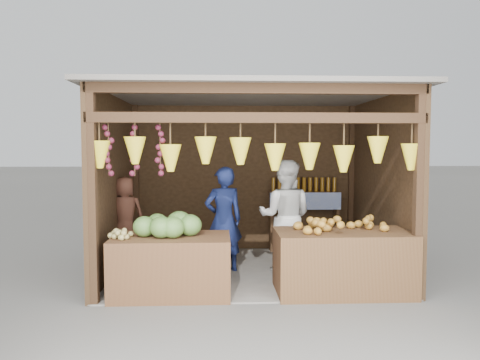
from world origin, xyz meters
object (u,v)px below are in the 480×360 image
(vendor_seated, at_px, (125,214))
(man_standing, at_px, (224,220))
(counter_right, at_px, (343,262))
(woman_standing, at_px, (285,216))
(counter_left, at_px, (171,266))

(vendor_seated, bearing_deg, man_standing, 174.65)
(counter_right, height_order, woman_standing, woman_standing)
(counter_right, bearing_deg, counter_left, 179.51)
(counter_left, relative_size, vendor_seated, 1.30)
(woman_standing, bearing_deg, man_standing, 13.75)
(counter_left, xyz_separation_m, man_standing, (0.67, 1.05, 0.41))
(counter_right, height_order, man_standing, man_standing)
(man_standing, xyz_separation_m, woman_standing, (0.91, -0.03, 0.05))
(woman_standing, bearing_deg, counter_right, 135.05)
(man_standing, relative_size, woman_standing, 0.94)
(counter_left, height_order, counter_right, counter_right)
(counter_left, relative_size, man_standing, 0.93)
(counter_right, bearing_deg, vendor_seated, 157.92)
(counter_left, height_order, man_standing, man_standing)
(man_standing, relative_size, vendor_seated, 1.40)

